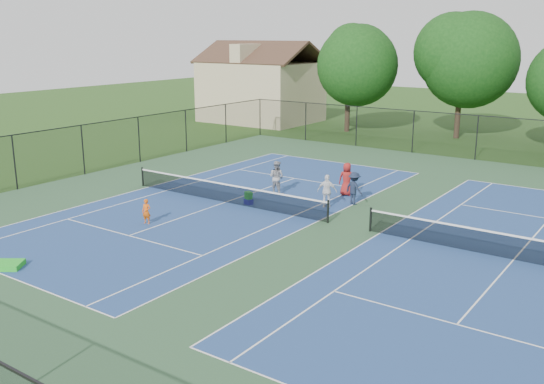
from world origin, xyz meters
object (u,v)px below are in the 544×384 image
Objects in this scene: tree_back_b at (462,55)px; instructor at (277,177)px; child_player at (146,211)px; bystander_b at (354,188)px; tree_back_a at (349,61)px; ball_crate at (249,202)px; bystander_a at (327,191)px; ball_hopper at (248,195)px; bystander_c at (347,179)px; clapboard_house at (261,89)px.

instructor is (-1.88, -23.07, -5.70)m from tree_back_b.
child_player is (-3.64, -30.75, -6.03)m from tree_back_b.
tree_back_a is at bearing -43.24° from bystander_b.
tree_back_b is at bearing 12.53° from tree_back_a.
ball_crate is at bearing -94.10° from tree_back_b.
tree_back_b is at bearing -104.95° from bystander_a.
instructor is at bearing 91.04° from ball_hopper.
child_player is 10.74m from bystander_c.
ball_hopper is at bearing 90.90° from instructor.
tree_back_b is 31.55m from child_player.
bystander_a is 4.35× the size of ball_crate.
bystander_c reaches higher than ball_hopper.
ball_hopper is (0.00, 0.00, 0.32)m from ball_crate.
bystander_b is at bearing 35.28° from ball_crate.
bystander_b is 0.94× the size of bystander_c.
tree_back_b reaches higher than child_player.
bystander_b is at bearing -45.15° from clapboard_house.
tree_back_a is 0.85× the size of clapboard_house.
bystander_c is 4.62× the size of ball_crate.
bystander_b is at bearing -83.79° from tree_back_b.
bystander_a is 0.94× the size of bystander_c.
bystander_a is 3.96m from ball_crate.
clapboard_house is 30.85m from bystander_a.
bystander_b is (21.45, -21.57, -2.27)m from clapboard_house.
bystander_c reaches higher than bystander_b.
bystander_a reaches higher than ball_crate.
clapboard_house reaches higher than child_player.
bystander_a is 1.50m from bystander_b.
tree_back_b is 24.57m from bystander_a.
bystander_b is (4.33, 0.51, -0.07)m from instructor.
instructor is (1.76, 7.68, 0.32)m from child_player.
instructor reaches higher than bystander_a.
bystander_c is at bearing 45.62° from child_player.
bystander_b is 4.34× the size of ball_crate.
bystander_a is at bearing -47.88° from clapboard_house.
tree_back_b is 22.03m from bystander_c.
ball_crate is (1.81, 5.15, -0.43)m from child_player.
child_player is at bearing 33.83° from bystander_a.
child_player is 5.48m from ball_crate.
bystander_a is 3.92m from ball_hopper.
tree_back_b is 23.84m from instructor.
bystander_b is (2.45, -22.57, -5.77)m from tree_back_b.
tree_back_b is 27.45× the size of ball_hopper.
tree_back_a reaches higher than clapboard_house.
bystander_c is 5.44m from ball_crate.
clapboard_house is at bearing 100.46° from child_player.
instructor is 3.69m from bystander_c.
bystander_a is (1.64, -23.82, -5.77)m from tree_back_b.
bystander_c is (4.96, 9.52, 0.31)m from child_player.
child_player is at bearing -109.32° from ball_hopper.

